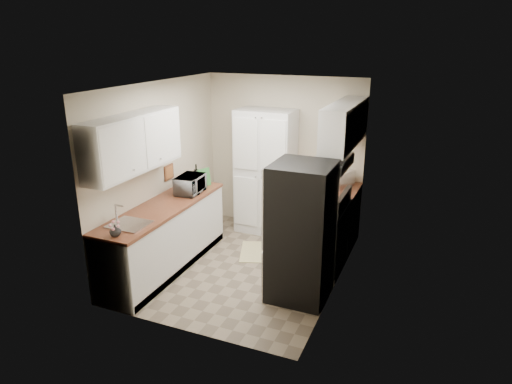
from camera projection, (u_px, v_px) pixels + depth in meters
ground at (244, 266)px, 6.42m from camera, size 3.20×3.20×0.00m
room_shell at (241, 154)px, 5.89m from camera, size 2.64×3.24×2.52m
pantry_cabinet at (266, 172)px, 7.31m from camera, size 0.90×0.55×2.00m
base_cabinet_left at (165, 238)px, 6.26m from camera, size 0.60×2.30×0.88m
countertop_left at (163, 207)px, 6.11m from camera, size 0.63×2.33×0.04m
base_cabinet_right at (335, 218)px, 6.95m from camera, size 0.60×0.80×0.88m
countertop_right at (337, 189)px, 6.80m from camera, size 0.63×0.83×0.04m
electric_range at (320, 236)px, 6.25m from camera, size 0.71×0.78×1.13m
refrigerator at (301, 232)px, 5.44m from camera, size 0.70×0.72×1.70m
microwave at (190, 184)px, 6.55m from camera, size 0.36×0.49×0.26m
wine_bottle at (196, 175)px, 6.94m from camera, size 0.07×0.07×0.29m
flower_vase at (115, 230)px, 5.15m from camera, size 0.17×0.17×0.14m
cutting_board at (204, 178)px, 6.84m from camera, size 0.10×0.21×0.27m
toaster_oven at (338, 178)px, 6.85m from camera, size 0.47×0.52×0.24m
fruit_basket at (338, 167)px, 6.82m from camera, size 0.27×0.27×0.10m
kitchen_mat at (256, 252)px, 6.83m from camera, size 0.65×0.81×0.01m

